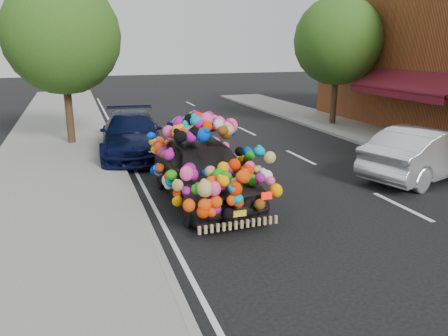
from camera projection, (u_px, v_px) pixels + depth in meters
The scene contains 9 objects.
ground at pixel (263, 226), 9.28m from camera, with size 100.00×100.00×0.00m, color black.
sidewalk at pixel (46, 253), 7.93m from camera, with size 4.00×60.00×0.12m, color gray.
kerb at pixel (153, 238), 8.53m from camera, with size 0.15×60.00×0.13m, color gray.
lane_markings at pixel (402, 206), 10.40m from camera, with size 6.00×50.00×0.01m, color silver, non-canonical shape.
tree_near_sidewalk at pixel (62, 36), 15.66m from camera, with size 4.20×4.20×6.13m.
tree_far_b at pixel (338, 41), 19.82m from camera, with size 4.00×4.00×5.90m.
plush_art_car at pixel (203, 156), 10.57m from camera, with size 2.27×4.77×2.19m.
navy_sedan at pixel (131, 134), 15.14m from camera, with size 2.04×5.02×1.46m, color black.
silver_hatchback at pixel (426, 153), 12.49m from camera, with size 1.57×4.50×1.48m, color silver.
Camera 1 is at (-3.56, -7.87, 3.71)m, focal length 35.00 mm.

